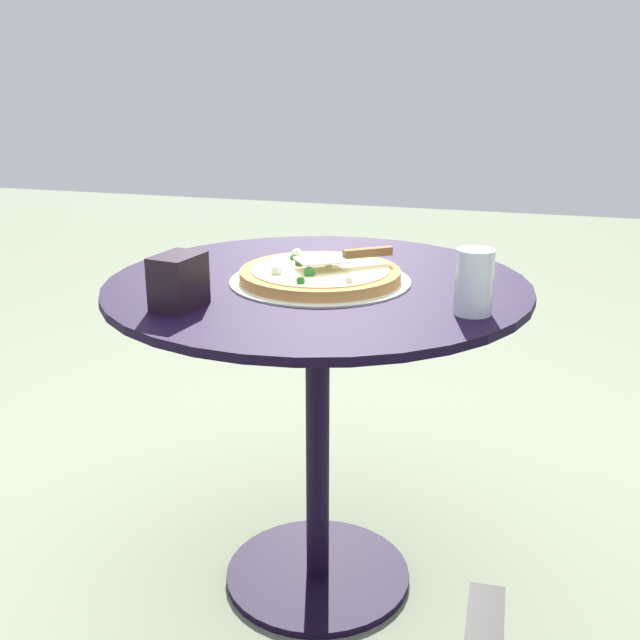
{
  "coord_description": "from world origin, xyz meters",
  "views": [
    {
      "loc": [
        1.55,
        0.44,
        1.19
      ],
      "look_at": [
        0.0,
        0.01,
        0.66
      ],
      "focal_mm": 44.3,
      "sensor_mm": 36.0,
      "label": 1
    }
  ],
  "objects_px": {
    "pizza_on_tray": "(320,275)",
    "patio_table": "(318,356)",
    "pizza_server": "(346,256)",
    "napkin_dispenser": "(178,281)",
    "drinking_cup": "(474,282)"
  },
  "relations": [
    {
      "from": "pizza_on_tray",
      "to": "patio_table",
      "type": "bearing_deg",
      "value": -106.43
    },
    {
      "from": "pizza_server",
      "to": "napkin_dispenser",
      "type": "relative_size",
      "value": 1.94
    },
    {
      "from": "patio_table",
      "to": "drinking_cup",
      "type": "bearing_deg",
      "value": 67.78
    },
    {
      "from": "drinking_cup",
      "to": "pizza_on_tray",
      "type": "bearing_deg",
      "value": -112.31
    },
    {
      "from": "pizza_on_tray",
      "to": "napkin_dispenser",
      "type": "xyz_separation_m",
      "value": [
        0.24,
        -0.21,
        0.04
      ]
    },
    {
      "from": "drinking_cup",
      "to": "patio_table",
      "type": "bearing_deg",
      "value": -112.22
    },
    {
      "from": "pizza_server",
      "to": "drinking_cup",
      "type": "relative_size",
      "value": 1.63
    },
    {
      "from": "patio_table",
      "to": "drinking_cup",
      "type": "height_order",
      "value": "drinking_cup"
    },
    {
      "from": "patio_table",
      "to": "pizza_server",
      "type": "xyz_separation_m",
      "value": [
        -0.03,
        0.06,
        0.22
      ]
    },
    {
      "from": "pizza_on_tray",
      "to": "pizza_server",
      "type": "xyz_separation_m",
      "value": [
        -0.03,
        0.05,
        0.04
      ]
    },
    {
      "from": "pizza_server",
      "to": "napkin_dispenser",
      "type": "height_order",
      "value": "napkin_dispenser"
    },
    {
      "from": "napkin_dispenser",
      "to": "patio_table",
      "type": "bearing_deg",
      "value": -30.19
    },
    {
      "from": "pizza_server",
      "to": "pizza_on_tray",
      "type": "bearing_deg",
      "value": -60.04
    },
    {
      "from": "pizza_on_tray",
      "to": "pizza_server",
      "type": "bearing_deg",
      "value": 119.96
    },
    {
      "from": "pizza_server",
      "to": "drinking_cup",
      "type": "height_order",
      "value": "drinking_cup"
    }
  ]
}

